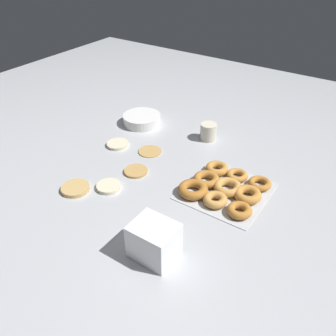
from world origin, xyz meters
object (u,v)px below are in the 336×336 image
at_px(paper_cup, 208,132).
at_px(donut_tray, 224,188).
at_px(pancake_1, 118,144).
at_px(pancake_3, 75,188).
at_px(pancake_2, 150,151).
at_px(container_stack, 154,241).
at_px(pancake_0, 136,171).
at_px(pancake_4, 109,186).
at_px(batter_bowl, 142,119).

bearing_deg(paper_cup, donut_tray, -142.60).
bearing_deg(pancake_1, pancake_3, -166.45).
relative_size(pancake_1, pancake_3, 0.93).
bearing_deg(pancake_3, pancake_2, -10.91).
bearing_deg(container_stack, paper_cup, 16.08).
relative_size(pancake_2, pancake_3, 0.96).
xyz_separation_m(pancake_2, paper_cup, (0.24, -0.16, 0.03)).
relative_size(pancake_0, pancake_3, 0.90).
xyz_separation_m(donut_tray, container_stack, (-0.40, 0.04, 0.04)).
distance_m(container_stack, paper_cup, 0.74).
distance_m(pancake_0, paper_cup, 0.42).
distance_m(pancake_4, paper_cup, 0.56).
bearing_deg(container_stack, pancake_1, 50.26).
bearing_deg(donut_tray, paper_cup, 37.40).
relative_size(pancake_1, container_stack, 0.75).
relative_size(pancake_1, pancake_2, 0.97).
relative_size(container_stack, paper_cup, 1.68).
xyz_separation_m(pancake_1, donut_tray, (-0.03, -0.55, 0.01)).
relative_size(pancake_1, pancake_4, 1.05).
height_order(pancake_0, container_stack, container_stack).
bearing_deg(pancake_4, container_stack, -116.78).
xyz_separation_m(pancake_2, donut_tray, (-0.07, -0.40, 0.01)).
bearing_deg(pancake_2, batter_bowl, 44.97).
xyz_separation_m(pancake_1, pancake_3, (-0.34, -0.08, 0.00)).
relative_size(pancake_1, paper_cup, 1.27).
height_order(pancake_0, pancake_2, pancake_0).
height_order(pancake_0, pancake_3, pancake_3).
bearing_deg(donut_tray, pancake_3, 123.08).
bearing_deg(pancake_4, pancake_2, 4.59).
relative_size(pancake_2, donut_tray, 0.33).
bearing_deg(paper_cup, batter_bowl, 98.00).
bearing_deg(pancake_4, pancake_0, -8.38).
bearing_deg(pancake_1, donut_tray, -93.40).
distance_m(pancake_1, pancake_2, 0.16).
height_order(pancake_2, paper_cup, paper_cup).
height_order(pancake_0, pancake_1, pancake_1).
height_order(pancake_4, paper_cup, paper_cup).
xyz_separation_m(pancake_0, batter_bowl, (0.35, 0.24, 0.02)).
relative_size(pancake_3, donut_tray, 0.35).
bearing_deg(pancake_4, pancake_3, 129.82).
xyz_separation_m(pancake_1, paper_cup, (0.28, -0.31, 0.03)).
bearing_deg(pancake_4, batter_bowl, 23.91).
distance_m(pancake_0, pancake_2, 0.16).
bearing_deg(pancake_3, pancake_1, 13.55).
bearing_deg(donut_tray, pancake_0, 103.63).
bearing_deg(pancake_2, pancake_1, 103.99).
relative_size(batter_bowl, paper_cup, 2.41).
relative_size(pancake_1, donut_tray, 0.32).
relative_size(donut_tray, batter_bowl, 1.64).
bearing_deg(pancake_2, donut_tray, -100.17).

